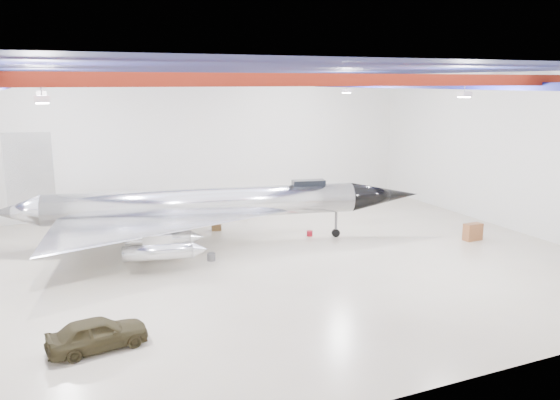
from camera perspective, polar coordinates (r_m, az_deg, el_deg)
name	(u,v)px	position (r m, az deg, el deg)	size (l,w,h in m)	color
floor	(244,264)	(31.90, -3.74, -6.65)	(40.00, 40.00, 0.00)	#B7A991
wall_back	(181,143)	(44.87, -10.32, 5.89)	(40.00, 40.00, 0.00)	silver
wall_right	(513,152)	(41.65, 23.13, 4.63)	(30.00, 30.00, 0.00)	silver
ceiling	(242,69)	(30.19, -4.04, 13.51)	(40.00, 40.00, 0.00)	#0A0F38
ceiling_structure	(242,82)	(30.18, -4.02, 12.22)	(39.50, 29.50, 1.08)	maroon
jet_aircraft	(204,208)	(35.13, -7.94, -0.82)	(27.14, 18.39, 7.46)	silver
jeep	(98,333)	(23.18, -18.53, -13.08)	(1.55, 3.85, 1.31)	#322C19
desk	(473,232)	(38.46, 19.50, -3.16)	(1.24, 0.62, 1.14)	brown
crate_ply	(177,255)	(33.46, -10.76, -5.65)	(0.46, 0.36, 0.32)	olive
toolbox_red	(171,235)	(37.82, -11.30, -3.56)	(0.50, 0.40, 0.35)	maroon
engine_drum	(211,257)	(32.58, -7.20, -5.91)	(0.50, 0.50, 0.45)	#59595B
parts_bin	(216,227)	(39.00, -6.67, -2.82)	(0.67, 0.53, 0.47)	olive
crate_small	(149,244)	(36.05, -13.51, -4.48)	(0.43, 0.35, 0.30)	#59595B
tool_chest	(310,233)	(37.38, 3.12, -3.50)	(0.41, 0.41, 0.36)	maroon
spares_box	(245,216)	(42.17, -3.72, -1.65)	(0.46, 0.46, 0.41)	#59595B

